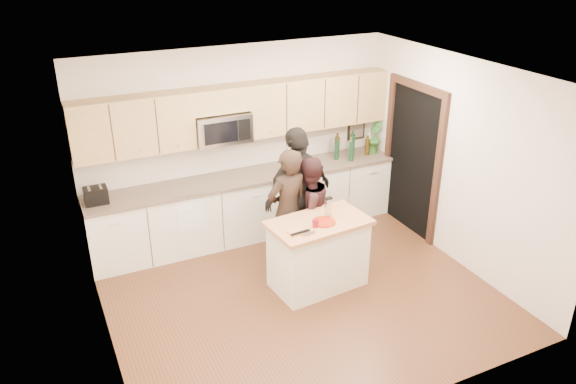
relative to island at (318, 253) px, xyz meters
name	(u,v)px	position (x,y,z in m)	size (l,w,h in m)	color
floor	(301,294)	(-0.28, -0.10, -0.45)	(4.50, 4.50, 0.00)	brown
room_shell	(302,163)	(-0.28, -0.10, 1.28)	(4.52, 4.02, 2.71)	beige
back_cabinetry	(249,205)	(-0.28, 1.59, 0.02)	(4.50, 0.66, 0.94)	silver
upper_cabinetry	(244,110)	(-0.25, 1.73, 1.39)	(4.50, 0.33, 0.75)	tan
microwave	(222,128)	(-0.59, 1.70, 1.20)	(0.76, 0.41, 0.40)	silver
doorway	(413,154)	(1.95, 0.80, 0.70)	(0.06, 1.25, 2.20)	black
framed_picture	(356,127)	(1.67, 1.88, 0.83)	(0.30, 0.03, 0.38)	black
dish_towel	(187,202)	(-1.23, 1.40, 0.35)	(0.34, 0.60, 0.48)	white
island	(318,253)	(0.00, 0.00, 0.00)	(1.26, 0.81, 0.90)	silver
red_plate	(324,222)	(0.04, -0.06, 0.45)	(0.28, 0.28, 0.02)	#9B200E
box_grater	(328,206)	(0.16, 0.07, 0.58)	(0.09, 0.06, 0.23)	silver
drink_glass	(315,223)	(-0.11, -0.11, 0.49)	(0.07, 0.07, 0.09)	maroon
cutting_board	(298,231)	(-0.35, -0.13, 0.46)	(0.24, 0.17, 0.02)	#B77C4C
tongs	(300,232)	(-0.35, -0.20, 0.47)	(0.25, 0.03, 0.02)	black
knife	(309,233)	(-0.26, -0.24, 0.47)	(0.18, 0.02, 0.01)	silver
toaster	(96,195)	(-2.33, 1.57, 0.59)	(0.28, 0.21, 0.21)	black
bottle_cluster	(352,146)	(1.41, 1.59, 0.66)	(0.69, 0.30, 0.39)	#10321A
orchid	(373,136)	(1.82, 1.62, 0.74)	(0.28, 0.22, 0.51)	#37772F
woman_left	(288,210)	(-0.15, 0.55, 0.37)	(0.60, 0.40, 1.65)	black
woman_center	(307,212)	(0.13, 0.55, 0.29)	(0.72, 0.56, 1.49)	black
woman_right	(298,195)	(0.09, 0.74, 0.47)	(1.08, 0.45, 1.85)	black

